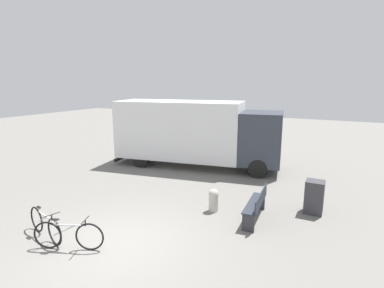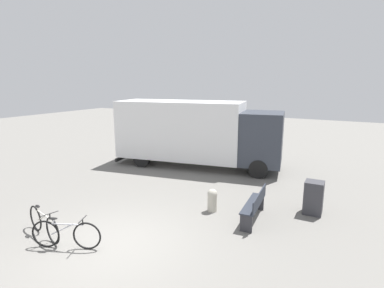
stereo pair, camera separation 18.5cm
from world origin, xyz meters
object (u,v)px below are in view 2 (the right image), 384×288
park_bench (255,204)px  utility_box (313,198)px  bollard_near_bench (212,199)px  delivery_truck (196,131)px  bicycle_middle (66,234)px  bicycle_near (44,223)px

park_bench → utility_box: utility_box is taller
park_bench → bollard_near_bench: size_ratio=2.38×
delivery_truck → park_bench: delivery_truck is taller
delivery_truck → park_bench: 6.31m
delivery_truck → bollard_near_bench: delivery_truck is taller
bollard_near_bench → delivery_truck: bearing=123.1°
bicycle_middle → utility_box: utility_box is taller
bollard_near_bench → bicycle_near: bearing=-132.6°
delivery_truck → utility_box: size_ratio=7.79×
bicycle_near → utility_box: size_ratio=1.66×
park_bench → delivery_truck: bearing=40.0°
delivery_truck → park_bench: (4.31, -4.45, -1.20)m
park_bench → utility_box: 1.98m
park_bench → bollard_near_bench: bearing=86.2°
park_bench → utility_box: bearing=-51.9°
delivery_truck → bollard_near_bench: size_ratio=11.07×
delivery_truck → park_bench: bearing=-55.7°
bollard_near_bench → utility_box: 3.16m
bicycle_near → bicycle_middle: same height
delivery_truck → bollard_near_bench: (2.91, -4.46, -1.32)m
bicycle_near → bicycle_middle: size_ratio=1.05×
delivery_truck → utility_box: bearing=-38.2°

